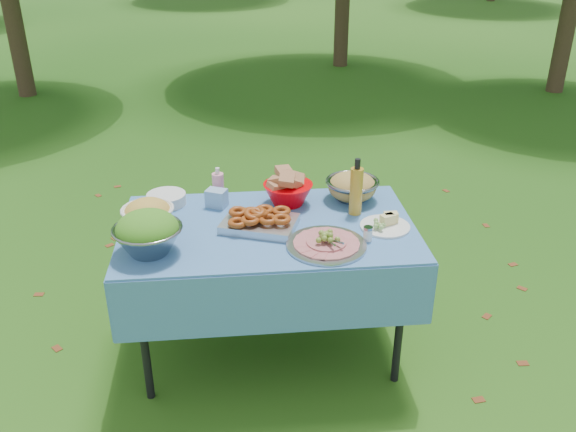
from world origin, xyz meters
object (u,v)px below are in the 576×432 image
object	(u,v)px
picnic_table	(269,290)
charcuterie_platter	(327,238)
salad_bowl	(148,233)
plate_stack	(166,199)
pasta_bowl_steel	(352,186)
bread_bowl	(288,189)
oil_bottle	(356,187)

from	to	relation	value
picnic_table	charcuterie_platter	bearing A→B (deg)	-41.87
salad_bowl	plate_stack	bearing A→B (deg)	85.90
pasta_bowl_steel	bread_bowl	bearing A→B (deg)	-176.12
pasta_bowl_steel	oil_bottle	distance (m)	0.19
pasta_bowl_steel	plate_stack	bearing A→B (deg)	177.93
bread_bowl	oil_bottle	distance (m)	0.37
picnic_table	plate_stack	xyz separation A→B (m)	(-0.52, 0.31, 0.41)
plate_stack	oil_bottle	bearing A→B (deg)	-12.12
salad_bowl	oil_bottle	distance (m)	1.07
plate_stack	charcuterie_platter	bearing A→B (deg)	-34.81
charcuterie_platter	plate_stack	bearing A→B (deg)	145.19
pasta_bowl_steel	picnic_table	bearing A→B (deg)	-149.82
salad_bowl	plate_stack	xyz separation A→B (m)	(0.04, 0.52, -0.07)
pasta_bowl_steel	charcuterie_platter	size ratio (longest dim) A/B	0.75
bread_bowl	picnic_table	bearing A→B (deg)	-116.18
salad_bowl	pasta_bowl_steel	xyz separation A→B (m)	(1.04, 0.48, -0.03)
bread_bowl	salad_bowl	bearing A→B (deg)	-146.18
salad_bowl	bread_bowl	xyz separation A→B (m)	(0.69, 0.46, -0.01)
oil_bottle	pasta_bowl_steel	bearing A→B (deg)	84.59
picnic_table	bread_bowl	size ratio (longest dim) A/B	5.54
bread_bowl	pasta_bowl_steel	size ratio (longest dim) A/B	0.93
charcuterie_platter	salad_bowl	bearing A→B (deg)	178.35
picnic_table	pasta_bowl_steel	distance (m)	0.72
pasta_bowl_steel	charcuterie_platter	world-z (taller)	pasta_bowl_steel
plate_stack	bread_bowl	xyz separation A→B (m)	(0.65, -0.06, 0.06)
oil_bottle	salad_bowl	bearing A→B (deg)	-163.20
salad_bowl	plate_stack	size ratio (longest dim) A/B	1.50
salad_bowl	pasta_bowl_steel	size ratio (longest dim) A/B	1.10
plate_stack	charcuterie_platter	xyz separation A→B (m)	(0.78, -0.54, 0.01)
plate_stack	pasta_bowl_steel	size ratio (longest dim) A/B	0.73
charcuterie_platter	oil_bottle	world-z (taller)	oil_bottle
picnic_table	salad_bowl	world-z (taller)	salad_bowl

